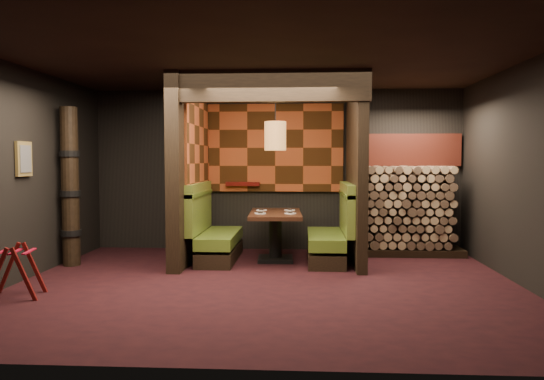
{
  "coord_description": "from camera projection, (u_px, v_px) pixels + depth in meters",
  "views": [
    {
      "loc": [
        0.47,
        -6.7,
        1.61
      ],
      "look_at": [
        0.0,
        1.3,
        1.15
      ],
      "focal_mm": 35.0,
      "sensor_mm": 36.0,
      "label": 1
    }
  ],
  "objects": [
    {
      "name": "floor",
      "position": [
        266.0,
        286.0,
        6.8
      ],
      "size": [
        6.5,
        5.5,
        0.02
      ],
      "primitive_type": "cube",
      "color": "black",
      "rests_on": "ground"
    },
    {
      "name": "ceiling",
      "position": [
        266.0,
        60.0,
        6.64
      ],
      "size": [
        6.5,
        5.5,
        0.02
      ],
      "primitive_type": "cube",
      "color": "black",
      "rests_on": "ground"
    },
    {
      "name": "wall_back",
      "position": [
        277.0,
        170.0,
        9.47
      ],
      "size": [
        6.5,
        0.02,
        2.85
      ],
      "primitive_type": "cube",
      "color": "black",
      "rests_on": "ground"
    },
    {
      "name": "wall_front",
      "position": [
        240.0,
        184.0,
        3.97
      ],
      "size": [
        6.5,
        0.02,
        2.85
      ],
      "primitive_type": "cube",
      "color": "black",
      "rests_on": "ground"
    },
    {
      "name": "wall_left",
      "position": [
        17.0,
        174.0,
        6.91
      ],
      "size": [
        0.02,
        5.5,
        2.85
      ],
      "primitive_type": "cube",
      "color": "black",
      "rests_on": "ground"
    },
    {
      "name": "wall_right",
      "position": [
        529.0,
        175.0,
        6.53
      ],
      "size": [
        0.02,
        5.5,
        2.85
      ],
      "primitive_type": "cube",
      "color": "black",
      "rests_on": "ground"
    },
    {
      "name": "partition_left",
      "position": [
        189.0,
        171.0,
        8.44
      ],
      "size": [
        0.2,
        2.2,
        2.85
      ],
      "primitive_type": "cube",
      "color": "black",
      "rests_on": "floor"
    },
    {
      "name": "partition_right",
      "position": [
        356.0,
        171.0,
        8.34
      ],
      "size": [
        0.15,
        2.1,
        2.85
      ],
      "primitive_type": "cube",
      "color": "black",
      "rests_on": "floor"
    },
    {
      "name": "header_beam",
      "position": [
        268.0,
        86.0,
        7.35
      ],
      "size": [
        2.85,
        0.18,
        0.44
      ],
      "primitive_type": "cube",
      "color": "black",
      "rests_on": "partition_left"
    },
    {
      "name": "tapa_back_panel",
      "position": [
        275.0,
        148.0,
        9.4
      ],
      "size": [
        2.4,
        0.06,
        1.55
      ],
      "primitive_type": "cube",
      "color": "#A0421E",
      "rests_on": "wall_back"
    },
    {
      "name": "tapa_side_panel",
      "position": [
        198.0,
        145.0,
        8.59
      ],
      "size": [
        0.04,
        1.85,
        1.45
      ],
      "primitive_type": "cube",
      "color": "#A0421E",
      "rests_on": "partition_left"
    },
    {
      "name": "lacquer_shelf",
      "position": [
        243.0,
        184.0,
        9.41
      ],
      "size": [
        0.6,
        0.12,
        0.07
      ],
      "primitive_type": "cube",
      "color": "#510D0A",
      "rests_on": "wall_back"
    },
    {
      "name": "booth_bench_left",
      "position": [
        213.0,
        235.0,
        8.48
      ],
      "size": [
        0.68,
        1.6,
        1.14
      ],
      "color": "black",
      "rests_on": "floor"
    },
    {
      "name": "booth_bench_right",
      "position": [
        332.0,
        236.0,
        8.37
      ],
      "size": [
        0.68,
        1.6,
        1.14
      ],
      "color": "black",
      "rests_on": "floor"
    },
    {
      "name": "dining_table",
      "position": [
        275.0,
        227.0,
        8.41
      ],
      "size": [
        0.86,
        1.51,
        0.78
      ],
      "color": "black",
      "rests_on": "floor"
    },
    {
      "name": "place_settings",
      "position": [
        275.0,
        211.0,
        8.39
      ],
      "size": [
        0.67,
        0.71,
        0.03
      ],
      "color": "white",
      "rests_on": "dining_table"
    },
    {
      "name": "pendant_lamp",
      "position": [
        275.0,
        136.0,
        8.28
      ],
      "size": [
        0.34,
        0.34,
        1.1
      ],
      "color": "#A06A33",
      "rests_on": "ceiling"
    },
    {
      "name": "framed_picture",
      "position": [
        24.0,
        159.0,
        7.0
      ],
      "size": [
        0.05,
        0.36,
        0.46
      ],
      "color": "olive",
      "rests_on": "wall_left"
    },
    {
      "name": "luggage_rack",
      "position": [
        16.0,
        269.0,
        6.2
      ],
      "size": [
        0.67,
        0.53,
        0.66
      ],
      "color": "#4F0C0A",
      "rests_on": "floor"
    },
    {
      "name": "totem_column",
      "position": [
        70.0,
        188.0,
        8.01
      ],
      "size": [
        0.31,
        0.31,
        2.4
      ],
      "color": "black",
      "rests_on": "floor"
    },
    {
      "name": "firewood_stack",
      "position": [
        410.0,
        210.0,
        8.97
      ],
      "size": [
        1.73,
        0.7,
        1.5
      ],
      "color": "black",
      "rests_on": "floor"
    },
    {
      "name": "mosaic_header",
      "position": [
        407.0,
        150.0,
        9.24
      ],
      "size": [
        1.83,
        0.1,
        0.56
      ],
      "primitive_type": "cube",
      "color": "maroon",
      "rests_on": "wall_back"
    },
    {
      "name": "bay_front_post",
      "position": [
        360.0,
        171.0,
        8.59
      ],
      "size": [
        0.08,
        0.08,
        2.85
      ],
      "primitive_type": "cube",
      "color": "black",
      "rests_on": "floor"
    }
  ]
}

